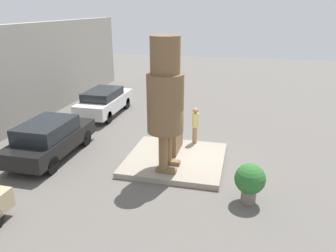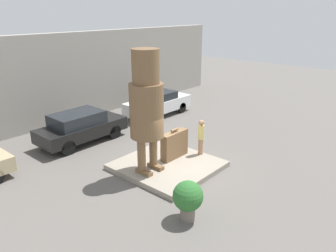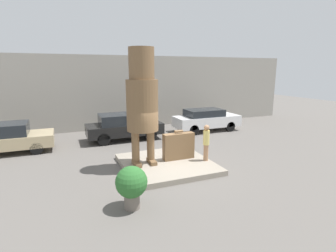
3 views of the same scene
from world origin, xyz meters
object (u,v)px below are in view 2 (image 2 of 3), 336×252
object	(u,v)px
giant_suitcase	(174,145)
planter_pot	(188,198)
parked_car_white	(158,103)
statue_figure	(146,103)
parked_car_black	(81,126)
tourist	(201,136)

from	to	relation	value
giant_suitcase	planter_pot	distance (m)	4.23
parked_car_white	giant_suitcase	bearing A→B (deg)	-130.87
statue_figure	parked_car_black	xyz separation A→B (m)	(0.29, 4.96, -2.19)
parked_car_white	statue_figure	bearing A→B (deg)	-139.93
planter_pot	parked_car_black	bearing A→B (deg)	78.73
tourist	parked_car_white	xyz separation A→B (m)	(3.41, 5.79, -0.28)
tourist	parked_car_white	world-z (taller)	tourist
parked_car_black	planter_pot	distance (m)	8.16
statue_figure	parked_car_white	distance (m)	8.25
giant_suitcase	parked_car_white	size ratio (longest dim) A/B	0.31
statue_figure	giant_suitcase	distance (m)	2.76
statue_figure	tourist	distance (m)	3.37
parked_car_white	planter_pot	world-z (taller)	parked_car_white
giant_suitcase	planter_pot	xyz separation A→B (m)	(-2.95, -3.03, -0.02)
giant_suitcase	tourist	distance (m)	1.25
tourist	parked_car_white	bearing A→B (deg)	59.49
statue_figure	parked_car_white	xyz separation A→B (m)	(6.08, 5.12, -2.22)
statue_figure	tourist	xyz separation A→B (m)	(2.67, -0.67, -1.93)
tourist	planter_pot	xyz separation A→B (m)	(-3.98, -2.37, -0.31)
parked_car_black	parked_car_white	bearing A→B (deg)	1.55
statue_figure	parked_car_white	size ratio (longest dim) A/B	1.06
parked_car_black	giant_suitcase	bearing A→B (deg)	-74.74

